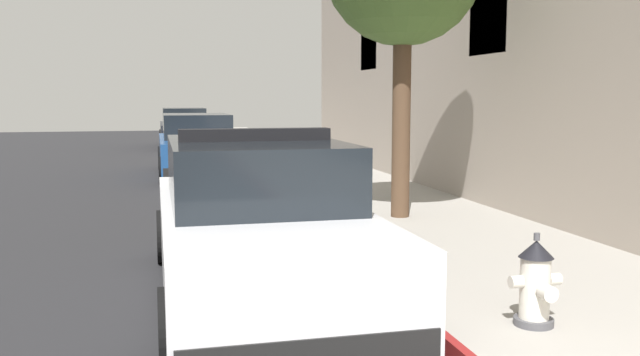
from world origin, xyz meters
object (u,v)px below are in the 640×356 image
(parked_car_silver_ahead, at_px, (197,146))
(fire_hydrant, at_px, (535,283))
(parked_car_dark_far, at_px, (184,128))
(police_cruiser, at_px, (257,224))

(parked_car_silver_ahead, xyz_separation_m, fire_hydrant, (1.93, -12.78, -0.24))
(parked_car_silver_ahead, distance_m, fire_hydrant, 12.92)
(parked_car_silver_ahead, distance_m, parked_car_dark_far, 10.18)
(parked_car_dark_far, bearing_deg, fire_hydrant, -85.44)
(police_cruiser, distance_m, parked_car_silver_ahead, 10.99)
(police_cruiser, height_order, parked_car_silver_ahead, police_cruiser)
(police_cruiser, distance_m, fire_hydrant, 2.69)
(police_cruiser, bearing_deg, fire_hydrant, -41.94)
(police_cruiser, xyz_separation_m, fire_hydrant, (1.99, -1.79, -0.25))
(fire_hydrant, bearing_deg, police_cruiser, 138.06)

